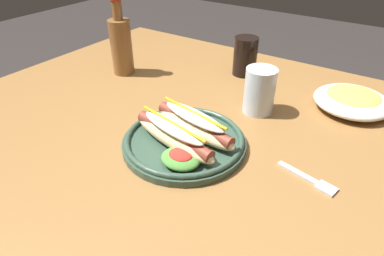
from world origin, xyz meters
The scene contains 7 objects.
dining_table centered at (0.00, 0.00, 0.65)m, with size 1.26×1.01×0.74m.
hot_dog_plate centered at (0.05, -0.11, 0.77)m, with size 0.27×0.27×0.08m.
fork centered at (0.31, -0.06, 0.74)m, with size 0.12×0.04×0.00m.
soda_cup centered at (-0.02, 0.31, 0.80)m, with size 0.07×0.07×0.12m, color black.
water_cup centered at (0.11, 0.13, 0.80)m, with size 0.08×0.08×0.12m, color silver.
glass_bottle centered at (-0.34, 0.11, 0.83)m, with size 0.07×0.07×0.23m.
side_bowl centered at (0.31, 0.27, 0.76)m, with size 0.19×0.19×0.05m.
Camera 1 is at (0.38, -0.57, 1.17)m, focal length 30.77 mm.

